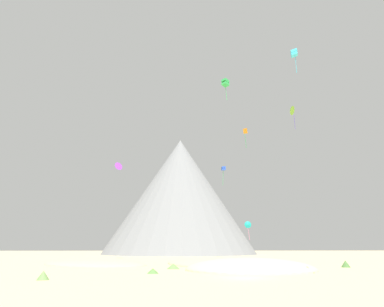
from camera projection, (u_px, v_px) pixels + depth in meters
name	position (u px, v px, depth m)	size (l,w,h in m)	color
ground_plane	(245.00, 278.00, 34.11)	(400.00, 400.00, 0.00)	#C6B284
dune_foreground_left	(94.00, 265.00, 58.29)	(20.14, 12.66, 1.70)	#C6B284
dune_foreground_right	(215.00, 265.00, 56.41)	(26.61, 12.93, 2.17)	#C6B284
dune_midground	(250.00, 270.00, 45.29)	(16.48, 17.04, 3.09)	beige
bush_low_patch	(307.00, 270.00, 40.71)	(1.68, 1.68, 0.75)	#668C4C
bush_far_right	(268.00, 262.00, 55.37)	(1.37, 1.37, 1.08)	#568442
bush_mid_center	(153.00, 271.00, 39.75)	(1.37, 1.37, 0.60)	#568442
bush_near_left	(173.00, 266.00, 47.64)	(1.81, 1.81, 0.72)	#668C4C
bush_scatter_east	(43.00, 275.00, 32.30)	(1.17, 1.17, 0.84)	#668C4C
bush_ridge_crest	(346.00, 264.00, 51.21)	(1.36, 1.36, 1.01)	#477238
rock_massif	(179.00, 196.00, 137.68)	(81.37, 81.37, 45.27)	slate
kite_green_high	(225.00, 83.00, 76.26)	(1.86, 1.85, 5.05)	green
kite_blue_mid	(223.00, 169.00, 96.33)	(1.20, 1.16, 5.39)	blue
kite_lime_high	(293.00, 111.00, 85.45)	(0.69, 2.29, 5.93)	#8CD133
kite_cyan_high	(294.00, 53.00, 68.90)	(1.61, 1.54, 5.03)	#33BCDB
kite_teal_low	(248.00, 225.00, 77.02)	(1.52, 0.35, 4.09)	teal
kite_violet_mid	(118.00, 166.00, 86.33)	(2.23, 2.09, 2.09)	purple
kite_orange_high	(245.00, 133.00, 86.78)	(1.05, 0.96, 4.97)	orange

